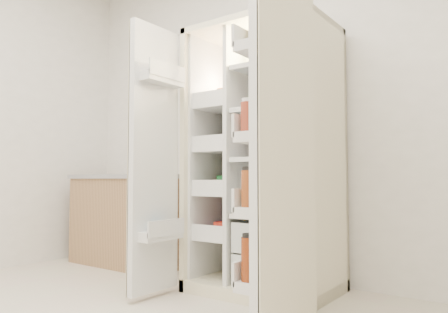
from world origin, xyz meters
The scene contains 5 objects.
wall_back centered at (0.00, 2.00, 1.35)m, with size 4.00×0.02×2.70m, color white.
refrigerator centered at (0.19, 1.65, 0.75)m, with size 0.92×0.70×1.80m.
freezer_door centered at (-0.33, 1.05, 0.89)m, with size 0.15×0.40×1.72m.
fridge_door centered at (0.65, 0.96, 0.87)m, with size 0.17×0.58×1.72m.
kitchen_counter centered at (-1.26, 1.69, 0.40)m, with size 1.10×0.58×0.80m.
Camera 1 is at (1.66, -0.90, 0.75)m, focal length 34.00 mm.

